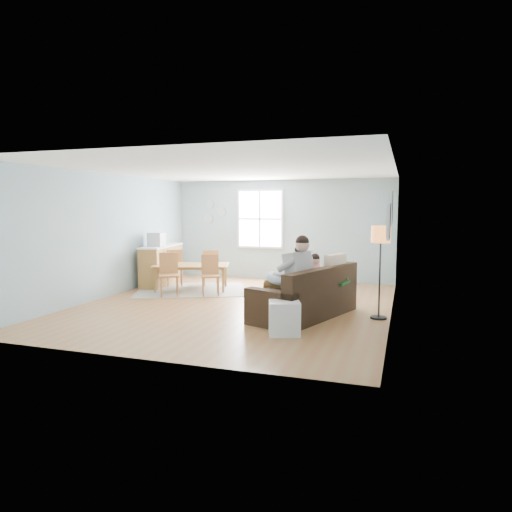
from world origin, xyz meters
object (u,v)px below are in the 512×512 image
(chair_nw, at_px, (175,265))
(baby_swing, at_px, (311,270))
(chair_se, at_px, (210,272))
(chair_ne, at_px, (211,265))
(counter, at_px, (162,265))
(dining_table, at_px, (191,277))
(father, at_px, (291,274))
(monitor, at_px, (156,239))
(chair_sw, at_px, (169,271))
(floor_lamp, at_px, (381,242))
(storage_cube, at_px, (284,318))
(sofa, at_px, (307,299))
(toddler, at_px, (310,273))

(chair_nw, height_order, baby_swing, chair_nw)
(chair_nw, bearing_deg, chair_se, -30.80)
(chair_ne, xyz_separation_m, counter, (-1.27, -0.23, -0.00))
(dining_table, bearing_deg, father, -52.88)
(monitor, height_order, baby_swing, monitor)
(chair_ne, bearing_deg, chair_se, -66.66)
(father, height_order, chair_sw, father)
(floor_lamp, distance_m, chair_sw, 4.71)
(chair_sw, height_order, monitor, monitor)
(floor_lamp, bearing_deg, storage_cube, -131.18)
(chair_ne, relative_size, baby_swing, 1.00)
(floor_lamp, relative_size, monitor, 4.28)
(chair_sw, relative_size, chair_nw, 1.03)
(storage_cube, xyz_separation_m, chair_se, (-2.40, 2.64, 0.25))
(chair_nw, relative_size, chair_ne, 1.02)
(sofa, distance_m, chair_se, 2.87)
(floor_lamp, height_order, chair_ne, floor_lamp)
(toddler, relative_size, storage_cube, 1.54)
(dining_table, bearing_deg, baby_swing, 14.93)
(floor_lamp, relative_size, chair_ne, 1.80)
(floor_lamp, bearing_deg, dining_table, 161.09)
(father, distance_m, storage_cube, 1.14)
(baby_swing, bearing_deg, chair_nw, -158.50)
(father, distance_m, dining_table, 3.60)
(storage_cube, height_order, baby_swing, baby_swing)
(toddler, height_order, chair_se, toddler)
(sofa, distance_m, toddler, 0.50)
(chair_se, xyz_separation_m, chair_ne, (-0.50, 1.15, 0.00))
(dining_table, bearing_deg, chair_ne, 59.38)
(father, height_order, storage_cube, father)
(toddler, relative_size, chair_nw, 0.96)
(chair_sw, height_order, baby_swing, chair_sw)
(chair_ne, bearing_deg, counter, -169.85)
(toddler, xyz_separation_m, monitor, (-4.21, 1.74, 0.41))
(father, distance_m, baby_swing, 3.73)
(chair_sw, bearing_deg, floor_lamp, -9.31)
(baby_swing, bearing_deg, chair_se, -132.46)
(floor_lamp, height_order, chair_nw, floor_lamp)
(chair_se, bearing_deg, dining_table, 149.37)
(chair_sw, bearing_deg, monitor, 132.25)
(father, distance_m, counter, 4.79)
(baby_swing, bearing_deg, chair_sw, -138.39)
(floor_lamp, distance_m, dining_table, 4.77)
(father, bearing_deg, baby_swing, 96.15)
(sofa, xyz_separation_m, chair_ne, (-3.01, 2.54, 0.19))
(chair_se, distance_m, chair_ne, 1.25)
(sofa, distance_m, counter, 4.86)
(sofa, height_order, counter, counter)
(sofa, distance_m, chair_ne, 3.94)
(chair_nw, xyz_separation_m, baby_swing, (3.19, 1.26, -0.14))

